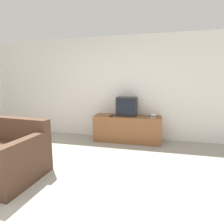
{
  "coord_description": "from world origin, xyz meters",
  "views": [
    {
      "loc": [
        1.37,
        -1.47,
        1.46
      ],
      "look_at": [
        0.51,
        2.3,
        0.8
      ],
      "focal_mm": 28.0,
      "sensor_mm": 36.0,
      "label": 1
    }
  ],
  "objects": [
    {
      "name": "ground_plane",
      "position": [
        0.0,
        0.0,
        0.0
      ],
      "size": [
        14.0,
        14.0,
        0.0
      ],
      "primitive_type": "plane",
      "color": "#9E998E"
    },
    {
      "name": "wall_back",
      "position": [
        0.0,
        3.03,
        1.3
      ],
      "size": [
        9.0,
        0.06,
        2.6
      ],
      "color": "white",
      "rests_on": "ground_plane"
    },
    {
      "name": "tv_stand",
      "position": [
        0.8,
        2.73,
        0.32
      ],
      "size": [
        1.63,
        0.51,
        0.64
      ],
      "color": "brown",
      "rests_on": "ground_plane"
    },
    {
      "name": "book_stack",
      "position": [
        1.41,
        2.7,
        0.67
      ],
      "size": [
        0.16,
        0.24,
        0.07
      ],
      "color": "silver",
      "rests_on": "tv_stand"
    },
    {
      "name": "remote_on_stand",
      "position": [
        0.44,
        2.58,
        0.65
      ],
      "size": [
        0.07,
        0.16,
        0.02
      ],
      "rotation": [
        0.0,
        0.0,
        -0.22
      ],
      "color": "black",
      "rests_on": "tv_stand"
    },
    {
      "name": "television",
      "position": [
        0.77,
        2.81,
        0.87
      ],
      "size": [
        0.5,
        0.35,
        0.46
      ],
      "color": "black",
      "rests_on": "tv_stand"
    }
  ]
}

